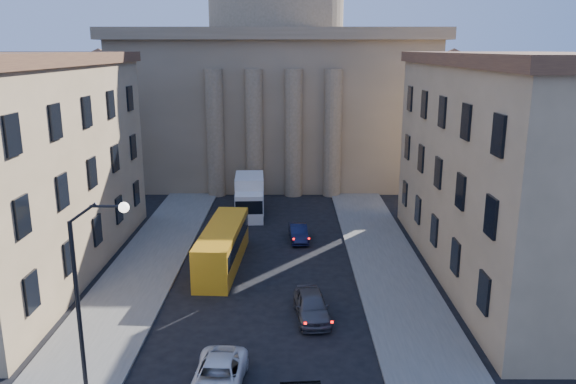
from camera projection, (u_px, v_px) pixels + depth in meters
name	position (u px, v px, depth m)	size (l,w,h in m)	color
sidewalk_left	(127.00, 295.00, 34.87)	(5.00, 60.00, 0.15)	#595852
sidewalk_right	(400.00, 295.00, 34.82)	(5.00, 60.00, 0.15)	#595852
church	(276.00, 75.00, 68.21)	(68.02, 28.76, 36.60)	#756148
building_left	(7.00, 166.00, 36.94)	(11.60, 26.60, 14.70)	tan
building_right	(523.00, 166.00, 36.84)	(11.60, 26.60, 14.70)	tan
street_lamp	(88.00, 282.00, 23.88)	(2.62, 0.44, 8.83)	black
car_left_mid	(218.00, 378.00, 25.04)	(2.26, 4.91, 1.36)	silver
car_right_far	(312.00, 306.00, 31.88)	(1.81, 4.51, 1.54)	#46454A
car_right_distant	(298.00, 233.00, 44.87)	(1.35, 3.88, 1.28)	black
city_bus	(223.00, 245.00, 39.45)	(2.90, 10.28, 2.87)	orange
box_truck	(250.00, 197.00, 51.56)	(2.88, 6.59, 3.55)	silver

